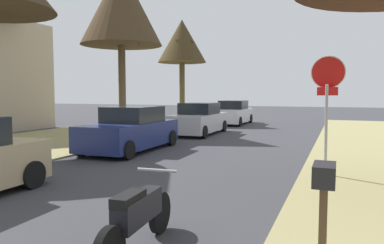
% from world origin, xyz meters
% --- Properties ---
extents(stop_sign_far, '(0.81, 0.74, 2.91)m').
position_xyz_m(stop_sign_far, '(4.19, 9.79, 2.14)').
color(stop_sign_far, '#9EA0A5').
rests_on(stop_sign_far, grass_verge_right).
extents(street_tree_left_mid_b, '(4.10, 4.10, 8.43)m').
position_xyz_m(street_tree_left_mid_b, '(-5.90, 16.48, 6.44)').
color(street_tree_left_mid_b, brown).
rests_on(street_tree_left_mid_b, grass_verge_left).
extents(street_tree_left_far, '(3.28, 3.28, 6.96)m').
position_xyz_m(street_tree_left_far, '(-5.53, 23.29, 5.51)').
color(street_tree_left_far, '#4E4126').
rests_on(street_tree_left_far, grass_verge_left).
extents(parked_sedan_navy, '(2.04, 4.44, 1.57)m').
position_xyz_m(parked_sedan_navy, '(-2.45, 11.65, 0.72)').
color(parked_sedan_navy, navy).
rests_on(parked_sedan_navy, ground).
extents(parked_sedan_silver, '(2.04, 4.44, 1.57)m').
position_xyz_m(parked_sedan_silver, '(-2.13, 17.56, 0.72)').
color(parked_sedan_silver, '#BCBCC1').
rests_on(parked_sedan_silver, ground).
extents(parked_sedan_white, '(2.04, 4.44, 1.57)m').
position_xyz_m(parked_sedan_white, '(-2.19, 24.14, 0.72)').
color(parked_sedan_white, white).
rests_on(parked_sedan_white, ground).
extents(parked_motorcycle, '(0.60, 2.05, 0.97)m').
position_xyz_m(parked_motorcycle, '(2.14, 4.29, 0.48)').
color(parked_motorcycle, black).
rests_on(parked_motorcycle, ground).
extents(curbside_mailbox, '(0.22, 0.44, 1.27)m').
position_xyz_m(curbside_mailbox, '(4.36, 4.28, 1.06)').
color(curbside_mailbox, brown).
rests_on(curbside_mailbox, grass_verge_right).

